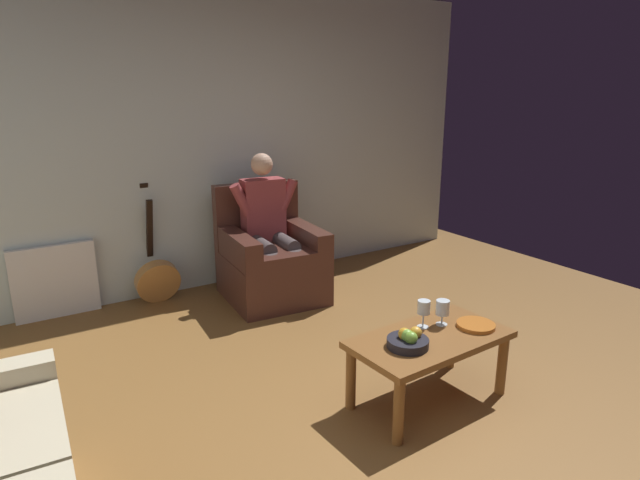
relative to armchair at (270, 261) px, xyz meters
name	(u,v)px	position (x,y,z in m)	size (l,w,h in m)	color
ground_plane	(401,430)	(0.31, 2.14, -0.33)	(6.57, 6.57, 0.00)	brown
wall_back	(204,140)	(0.31, -0.62, 1.02)	(5.88, 0.06, 2.71)	silver
armchair	(270,261)	(0.00, 0.00, 0.00)	(0.86, 0.89, 0.98)	#48271F
person_seated	(268,223)	(0.00, -0.02, 0.34)	(0.63, 0.60, 1.26)	#91393A
coffee_table	(430,347)	(-0.01, 1.99, 0.02)	(0.97, 0.54, 0.42)	brown
guitar	(157,277)	(0.89, -0.42, -0.10)	(0.38, 0.33, 1.03)	#B4793C
radiator	(55,281)	(1.67, -0.55, -0.03)	(0.64, 0.06, 0.60)	white
wine_glass_near	(443,309)	(-0.17, 1.92, 0.19)	(0.08, 0.08, 0.16)	silver
wine_glass_far	(424,309)	(-0.05, 1.88, 0.21)	(0.08, 0.08, 0.17)	silver
fruit_bowl	(408,340)	(0.19, 2.03, 0.13)	(0.23, 0.23, 0.11)	black
decorative_dish	(476,325)	(-0.32, 2.05, 0.10)	(0.23, 0.23, 0.02)	#B86524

